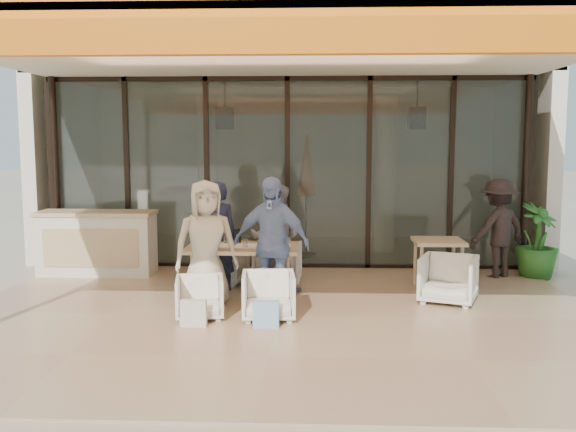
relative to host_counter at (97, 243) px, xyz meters
name	(u,v)px	position (x,y,z in m)	size (l,w,h in m)	color
ground	(277,317)	(3.02, -2.30, -0.53)	(70.00, 70.00, 0.00)	#C6B293
terrace_floor	(277,317)	(3.02, -2.30, -0.53)	(8.00, 6.00, 0.01)	tan
terrace_structure	(275,44)	(3.02, -2.56, 2.72)	(8.00, 6.00, 3.40)	silver
glass_storefront	(287,174)	(3.02, 0.70, 1.07)	(8.08, 0.10, 3.20)	#9EADA3
interior_block	(293,136)	(3.02, 3.02, 1.70)	(9.05, 3.62, 3.52)	silver
host_counter	(97,243)	(0.00, 0.00, 0.00)	(1.85, 0.65, 1.04)	silver
dining_table	(242,250)	(2.49, -1.44, 0.16)	(1.50, 0.90, 0.93)	tan
chair_far_left	(222,261)	(2.08, -0.50, -0.18)	(0.68, 0.63, 0.70)	white
chair_far_right	(278,261)	(2.92, -0.50, -0.18)	(0.69, 0.64, 0.71)	white
chair_near_left	(200,296)	(2.08, -2.40, -0.24)	(0.57, 0.53, 0.58)	white
chair_near_right	(268,294)	(2.92, -2.40, -0.21)	(0.63, 0.59, 0.65)	white
diner_navy	(217,237)	(2.08, -1.00, 0.27)	(0.58, 0.38, 1.60)	#171C33
diner_grey	(276,239)	(2.92, -1.00, 0.25)	(0.75, 0.59, 1.55)	slate
diner_cream	(206,245)	(2.08, -1.90, 0.30)	(0.81, 0.53, 1.67)	beige
diner_periwinkle	(271,243)	(2.92, -1.90, 0.33)	(1.01, 0.42, 1.72)	#6E87B8
tote_bag_cream	(194,314)	(2.08, -2.80, -0.36)	(0.30, 0.10, 0.34)	silver
tote_bag_blue	(266,315)	(2.92, -2.80, -0.36)	(0.30, 0.10, 0.34)	#99BFD8
side_table	(438,247)	(5.26, -0.79, 0.11)	(0.70, 0.70, 0.74)	tan
side_chair	(448,277)	(5.26, -1.54, -0.17)	(0.70, 0.65, 0.72)	white
standing_woman	(498,229)	(6.35, 0.09, 0.25)	(1.01, 0.58, 1.57)	black
potted_palm	(537,241)	(6.97, 0.13, 0.06)	(0.66, 0.66, 1.18)	#1E5919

